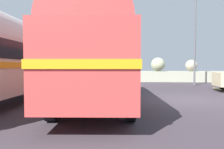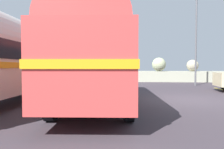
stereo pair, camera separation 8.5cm
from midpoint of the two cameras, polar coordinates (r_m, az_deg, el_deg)
The scene contains 4 objects.
ground at distance 10.34m, azimuth 19.81°, elevation -6.62°, with size 32.00×26.00×0.02m.
breakwater at distance 21.80m, azimuth 11.44°, elevation -0.11°, with size 31.36×2.10×2.48m.
vintage_coach at distance 8.43m, azimuth -4.14°, elevation 5.44°, with size 2.95×8.72×3.70m.
lamp_post at distance 18.35m, azimuth 21.94°, elevation 9.98°, with size 0.53×0.85×7.38m.
Camera 1 is at (-2.82, -9.84, 1.58)m, focal length 32.94 mm.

